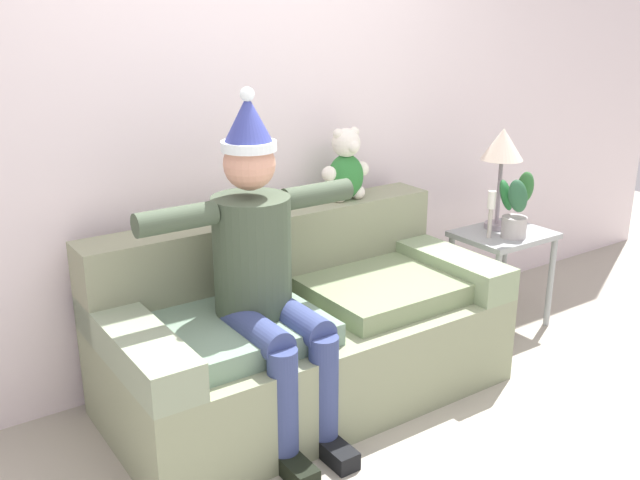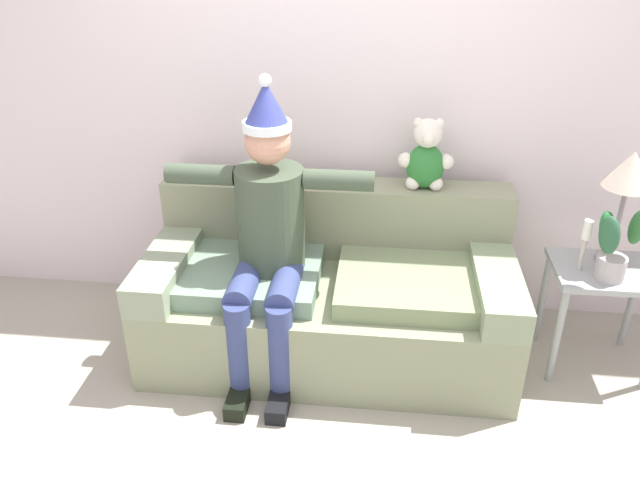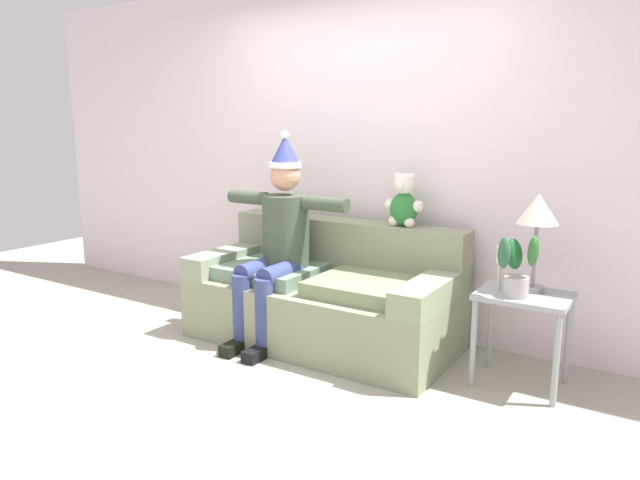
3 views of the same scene
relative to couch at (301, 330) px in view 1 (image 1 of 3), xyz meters
The scene contains 8 objects.
back_wall 1.15m from the couch, 90.00° to the left, with size 7.00×0.10×2.70m, color silver.
couch is the anchor object (origin of this frame).
person_seated 0.55m from the couch, 150.53° to the right, with size 1.02×0.77×1.52m.
teddy_bear 0.88m from the couch, 30.97° to the left, with size 0.29×0.17×0.38m.
side_table 1.40m from the couch, ahead, with size 0.53×0.42×0.58m.
table_lamp 1.59m from the couch, ahead, with size 0.24×0.24×0.59m.
potted_plant 1.43m from the couch, ahead, with size 0.25×0.25×0.37m.
candle_tall 1.32m from the couch, ahead, with size 0.04×0.04×0.27m.
Camera 1 is at (-1.70, -1.62, 1.84)m, focal length 40.03 mm.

